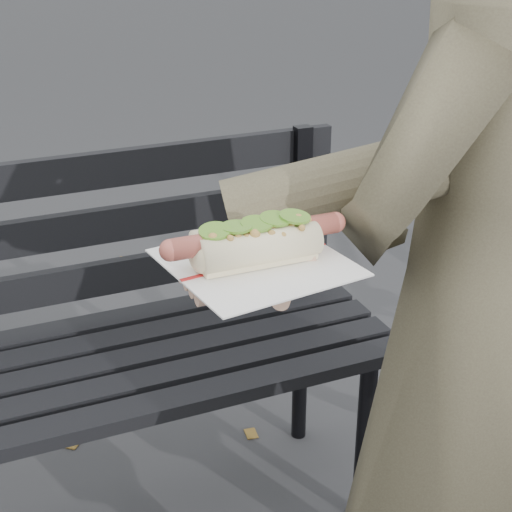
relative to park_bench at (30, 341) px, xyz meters
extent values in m
cylinder|color=black|center=(0.69, -0.24, -0.30)|extent=(0.04, 0.04, 0.45)
cylinder|color=black|center=(0.69, 0.10, -0.30)|extent=(0.04, 0.04, 0.45)
cube|color=black|center=(0.02, -0.25, -0.06)|extent=(1.50, 0.07, 0.03)
cube|color=black|center=(0.02, -0.16, -0.06)|extent=(1.50, 0.07, 0.03)
cube|color=black|center=(0.02, -0.07, -0.06)|extent=(1.50, 0.07, 0.03)
cube|color=black|center=(0.02, 0.02, -0.06)|extent=(1.50, 0.07, 0.03)
cube|color=black|center=(0.02, 0.11, -0.06)|extent=(1.50, 0.07, 0.03)
cube|color=black|center=(0.69, 0.12, 0.15)|extent=(0.04, 0.03, 0.42)
cube|color=black|center=(0.02, 0.14, 0.05)|extent=(1.50, 0.02, 0.08)
cube|color=black|center=(0.02, 0.14, 0.18)|extent=(1.50, 0.02, 0.08)
cube|color=black|center=(0.02, 0.14, 0.31)|extent=(1.50, 0.02, 0.08)
imported|color=#4B4432|center=(0.59, -0.67, 0.28)|extent=(0.68, 0.56, 1.60)
cylinder|color=#4B4432|center=(0.45, -0.67, 0.53)|extent=(0.51, 0.23, 0.19)
cylinder|color=#D8A384|center=(0.24, -0.74, 0.46)|extent=(0.09, 0.08, 0.07)
ellipsoid|color=#D8A384|center=(0.20, -0.75, 0.46)|extent=(0.10, 0.11, 0.03)
cylinder|color=#D8A384|center=(0.14, -0.78, 0.46)|extent=(0.06, 0.02, 0.02)
cylinder|color=#D8A384|center=(0.14, -0.76, 0.46)|extent=(0.06, 0.02, 0.02)
cylinder|color=#D8A384|center=(0.14, -0.74, 0.46)|extent=(0.06, 0.02, 0.02)
cylinder|color=#D8A384|center=(0.14, -0.72, 0.46)|extent=(0.06, 0.02, 0.02)
cylinder|color=#D8A384|center=(0.21, -0.80, 0.46)|extent=(0.04, 0.05, 0.02)
cube|color=white|center=(0.20, -0.75, 0.48)|extent=(0.21, 0.21, 0.00)
cube|color=#B21E1E|center=(0.20, -0.75, 0.48)|extent=(0.19, 0.03, 0.00)
cylinder|color=#B15144|center=(0.20, -0.75, 0.51)|extent=(0.20, 0.02, 0.02)
sphere|color=#B15144|center=(0.10, -0.75, 0.51)|extent=(0.03, 0.02, 0.02)
sphere|color=#B15144|center=(0.30, -0.75, 0.51)|extent=(0.03, 0.02, 0.02)
sphere|color=#9E6B2D|center=(0.19, -0.76, 0.52)|extent=(0.01, 0.01, 0.01)
sphere|color=#9E6B2D|center=(0.21, -0.76, 0.52)|extent=(0.01, 0.01, 0.01)
sphere|color=#9E6B2D|center=(0.24, -0.77, 0.52)|extent=(0.01, 0.01, 0.01)
sphere|color=#9E6B2D|center=(0.17, -0.76, 0.51)|extent=(0.01, 0.01, 0.01)
sphere|color=#9E6B2D|center=(0.26, -0.74, 0.52)|extent=(0.01, 0.01, 0.01)
sphere|color=#9E6B2D|center=(0.21, -0.75, 0.51)|extent=(0.01, 0.01, 0.01)
sphere|color=#9E6B2D|center=(0.16, -0.76, 0.51)|extent=(0.01, 0.01, 0.01)
sphere|color=#9E6B2D|center=(0.18, -0.73, 0.51)|extent=(0.01, 0.01, 0.01)
sphere|color=#9E6B2D|center=(0.22, -0.74, 0.51)|extent=(0.01, 0.01, 0.01)
sphere|color=#9E6B2D|center=(0.19, -0.74, 0.51)|extent=(0.01, 0.01, 0.01)
sphere|color=#9E6B2D|center=(0.21, -0.77, 0.52)|extent=(0.01, 0.01, 0.01)
sphere|color=#9E6B2D|center=(0.15, -0.73, 0.52)|extent=(0.01, 0.01, 0.01)
sphere|color=#9E6B2D|center=(0.19, -0.76, 0.51)|extent=(0.01, 0.01, 0.01)
sphere|color=#9E6B2D|center=(0.14, -0.76, 0.52)|extent=(0.01, 0.01, 0.01)
sphere|color=#9E6B2D|center=(0.21, -0.77, 0.52)|extent=(0.01, 0.01, 0.01)
sphere|color=#9E6B2D|center=(0.18, -0.76, 0.51)|extent=(0.01, 0.01, 0.01)
sphere|color=#9E6B2D|center=(0.16, -0.77, 0.52)|extent=(0.01, 0.01, 0.01)
sphere|color=#9E6B2D|center=(0.17, -0.74, 0.52)|extent=(0.01, 0.01, 0.01)
sphere|color=#9E6B2D|center=(0.23, -0.75, 0.51)|extent=(0.01, 0.01, 0.01)
sphere|color=#9E6B2D|center=(0.22, -0.76, 0.51)|extent=(0.01, 0.01, 0.01)
sphere|color=#9E6B2D|center=(0.22, -0.77, 0.51)|extent=(0.01, 0.01, 0.01)
sphere|color=#9E6B2D|center=(0.24, -0.76, 0.52)|extent=(0.01, 0.01, 0.01)
sphere|color=#9E6B2D|center=(0.25, -0.75, 0.52)|extent=(0.01, 0.01, 0.01)
sphere|color=#9E6B2D|center=(0.20, -0.73, 0.51)|extent=(0.01, 0.01, 0.01)
sphere|color=#9E6B2D|center=(0.22, -0.73, 0.51)|extent=(0.01, 0.01, 0.01)
sphere|color=#9E6B2D|center=(0.26, -0.75, 0.52)|extent=(0.01, 0.01, 0.01)
sphere|color=#9E6B2D|center=(0.18, -0.75, 0.52)|extent=(0.01, 0.01, 0.01)
sphere|color=#9E6B2D|center=(0.17, -0.76, 0.52)|extent=(0.01, 0.01, 0.01)
sphere|color=#9E6B2D|center=(0.22, -0.75, 0.52)|extent=(0.01, 0.01, 0.01)
sphere|color=#9E6B2D|center=(0.25, -0.76, 0.51)|extent=(0.01, 0.01, 0.01)
cylinder|color=#5B9428|center=(0.15, -0.75, 0.52)|extent=(0.04, 0.04, 0.01)
cylinder|color=#5B9428|center=(0.18, -0.75, 0.52)|extent=(0.04, 0.04, 0.00)
cylinder|color=#5B9428|center=(0.20, -0.75, 0.52)|extent=(0.04, 0.04, 0.01)
cylinder|color=#5B9428|center=(0.22, -0.75, 0.52)|extent=(0.04, 0.04, 0.01)
cylinder|color=#5B9428|center=(0.25, -0.75, 0.53)|extent=(0.04, 0.04, 0.01)
cube|color=brown|center=(0.91, -0.10, -0.52)|extent=(0.07, 0.06, 0.00)
cube|color=brown|center=(1.19, 0.89, -0.52)|extent=(0.07, 0.05, 0.00)
cube|color=brown|center=(0.54, 1.41, -0.52)|extent=(0.09, 0.08, 0.00)
cube|color=brown|center=(0.56, 0.15, -0.52)|extent=(0.04, 0.05, 0.00)
cube|color=brown|center=(0.09, 0.31, -0.52)|extent=(0.07, 0.07, 0.00)
camera|label=1|loc=(-0.11, -1.49, 0.86)|focal=55.00mm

